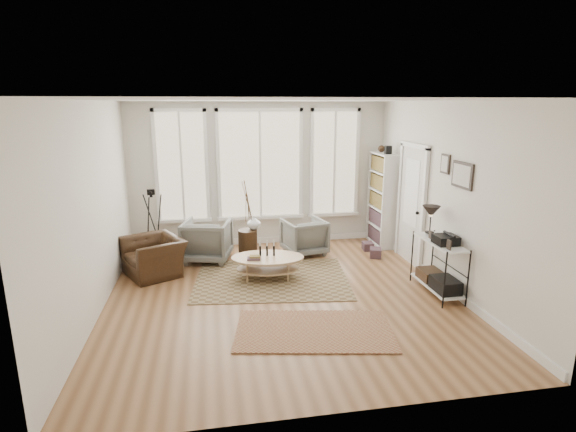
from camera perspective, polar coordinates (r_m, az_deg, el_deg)
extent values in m
plane|color=#956842|center=(6.97, -0.78, -10.07)|extent=(5.50, 5.50, 0.00)
plane|color=white|center=(6.36, -0.87, 14.51)|extent=(5.50, 5.50, 0.00)
cube|color=silver|center=(9.20, -3.56, 5.27)|extent=(5.20, 0.04, 2.90)
cube|color=silver|center=(3.93, 5.61, -6.86)|extent=(5.20, 0.04, 2.90)
cube|color=silver|center=(6.63, -23.60, 0.68)|extent=(0.04, 5.50, 2.90)
cube|color=silver|center=(7.38, 19.56, 2.30)|extent=(0.04, 5.50, 2.90)
cube|color=white|center=(9.50, -3.42, -3.05)|extent=(5.10, 0.04, 0.12)
cube|color=white|center=(7.76, 18.62, -7.80)|extent=(0.03, 5.40, 0.12)
cube|color=#D3B582|center=(9.15, -3.56, 6.49)|extent=(1.60, 0.03, 2.10)
cube|color=#D3B582|center=(9.11, -13.35, 6.11)|extent=(0.90, 0.03, 2.10)
cube|color=#D3B582|center=(9.44, 5.89, 6.68)|extent=(0.90, 0.03, 2.10)
cube|color=white|center=(9.13, -3.55, 6.48)|extent=(1.74, 0.06, 2.24)
cube|color=white|center=(9.09, -13.36, 6.09)|extent=(1.04, 0.06, 2.24)
cube|color=white|center=(9.43, 5.92, 6.67)|extent=(1.04, 0.06, 2.24)
cube|color=white|center=(9.31, -3.43, -0.14)|extent=(4.10, 0.12, 0.06)
cube|color=silver|center=(8.44, 15.42, 1.24)|extent=(0.04, 0.88, 2.10)
cube|color=white|center=(8.39, 15.40, 2.90)|extent=(0.01, 0.55, 1.20)
cube|color=white|center=(8.01, 16.79, 0.46)|extent=(0.06, 0.08, 2.18)
cube|color=white|center=(8.87, 14.00, 1.93)|extent=(0.06, 0.08, 2.18)
cube|color=white|center=(8.27, 15.82, 8.61)|extent=(0.06, 1.06, 0.08)
sphere|color=black|center=(8.15, 16.08, 0.37)|extent=(0.06, 0.06, 0.06)
cube|color=white|center=(9.00, 12.76, 1.52)|extent=(0.30, 0.03, 1.90)
cube|color=white|center=(9.74, 10.93, 2.55)|extent=(0.30, 0.03, 1.90)
cube|color=white|center=(9.43, 12.66, 2.08)|extent=(0.02, 0.85, 1.90)
cube|color=white|center=(9.37, 11.81, 2.06)|extent=(0.30, 0.81, 1.90)
cube|color=brown|center=(9.37, 11.81, 2.06)|extent=(0.24, 0.75, 1.76)
cube|color=black|center=(9.03, 12.60, 8.20)|extent=(0.12, 0.10, 0.16)
sphere|color=#342113|center=(9.36, 11.78, 8.37)|extent=(0.14, 0.14, 0.14)
cube|color=white|center=(7.40, 18.34, -8.35)|extent=(0.37, 1.07, 0.03)
cube|color=white|center=(7.17, 18.77, -3.16)|extent=(0.37, 1.07, 0.02)
cylinder|color=black|center=(6.77, 19.29, -7.74)|extent=(0.02, 0.02, 0.85)
cylinder|color=black|center=(6.95, 21.90, -7.42)|extent=(0.02, 0.02, 0.85)
cylinder|color=black|center=(7.65, 15.47, -4.94)|extent=(0.02, 0.02, 0.85)
cylinder|color=black|center=(7.81, 17.87, -4.73)|extent=(0.02, 0.02, 0.85)
cylinder|color=black|center=(7.45, 17.53, -1.99)|extent=(0.14, 0.14, 0.02)
cylinder|color=black|center=(7.41, 17.61, -0.95)|extent=(0.02, 0.02, 0.30)
cone|color=black|center=(7.36, 17.73, 0.56)|extent=(0.28, 0.28, 0.18)
cube|color=black|center=(7.02, 19.40, -2.85)|extent=(0.32, 0.30, 0.13)
cube|color=black|center=(7.15, 19.35, -8.26)|extent=(0.32, 0.45, 0.20)
cube|color=#342113|center=(7.54, 17.61, -7.12)|extent=(0.32, 0.40, 0.16)
cube|color=black|center=(6.74, 19.77, -3.47)|extent=(0.02, 0.10, 0.14)
cube|color=black|center=(7.20, 17.67, -2.30)|extent=(0.02, 0.10, 0.12)
cube|color=black|center=(6.96, 21.27, 4.85)|extent=(0.03, 0.52, 0.38)
cube|color=silver|center=(6.95, 21.17, 4.85)|extent=(0.01, 0.44, 0.30)
cube|color=black|center=(7.38, 19.36, 6.26)|extent=(0.03, 0.24, 0.30)
cube|color=silver|center=(7.37, 19.26, 6.26)|extent=(0.01, 0.18, 0.24)
cube|color=brown|center=(7.58, -2.07, -7.97)|extent=(2.71, 2.16, 0.01)
cube|color=maroon|center=(5.98, 3.34, -14.27)|extent=(2.18, 1.46, 0.01)
ellipsoid|color=tan|center=(7.56, -2.60, -6.69)|extent=(1.11, 0.78, 0.03)
ellipsoid|color=tan|center=(7.50, -2.62, -5.32)|extent=(1.29, 0.92, 0.04)
cylinder|color=tan|center=(7.35, -5.01, -7.35)|extent=(0.03, 0.03, 0.34)
cylinder|color=tan|center=(7.43, 0.17, -7.05)|extent=(0.03, 0.03, 0.34)
cylinder|color=tan|center=(7.71, -5.27, -6.32)|extent=(0.03, 0.03, 0.34)
cylinder|color=tan|center=(7.79, -0.33, -6.06)|extent=(0.03, 0.03, 0.34)
cylinder|color=black|center=(7.50, -3.55, -4.49)|extent=(0.03, 0.03, 0.17)
cylinder|color=black|center=(7.51, -2.67, -4.45)|extent=(0.03, 0.03, 0.17)
cylinder|color=black|center=(7.52, -1.80, -4.40)|extent=(0.03, 0.03, 0.17)
cube|color=#3C5429|center=(7.38, -4.31, -5.28)|extent=(0.21, 0.15, 0.06)
imported|color=slate|center=(8.48, -10.21, -3.03)|extent=(1.01, 1.02, 0.78)
imported|color=slate|center=(8.73, 2.07, -2.62)|extent=(0.89, 0.91, 0.69)
cylinder|color=#342113|center=(8.57, -5.12, -3.53)|extent=(0.36, 0.36, 0.54)
imported|color=silver|center=(8.53, -4.35, -0.80)|extent=(0.26, 0.26, 0.26)
imported|color=#342113|center=(8.03, -16.65, -4.94)|extent=(1.27, 1.21, 0.64)
cylinder|color=black|center=(8.50, -17.00, 2.49)|extent=(0.06, 0.06, 0.06)
cube|color=black|center=(8.49, -17.03, 2.93)|extent=(0.15, 0.12, 0.10)
cylinder|color=black|center=(8.41, -17.09, 2.83)|extent=(0.06, 0.08, 0.06)
cube|color=brown|center=(9.15, 10.09, -3.79)|extent=(0.22, 0.26, 0.16)
cube|color=brown|center=(8.77, 11.05, -4.60)|extent=(0.28, 0.32, 0.17)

